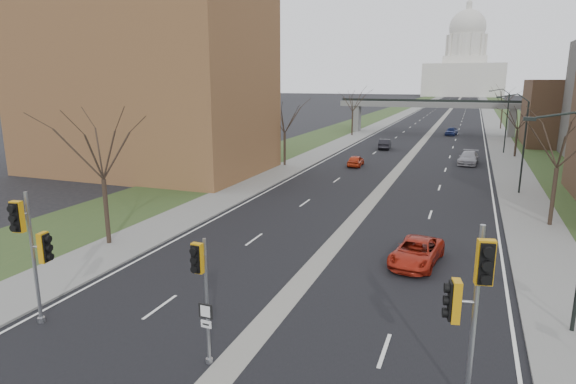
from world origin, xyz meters
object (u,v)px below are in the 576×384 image
Objects in this scene: signal_pole_right at (471,294)px; car_right_mid at (468,158)px; car_left_far at (385,144)px; signal_pole_median at (202,281)px; car_right_near at (416,252)px; car_left_near at (356,161)px; signal_pole_left at (32,241)px; car_right_far at (452,131)px.

signal_pole_right reaches higher than car_right_mid.
signal_pole_median is at bearing 89.10° from car_left_far.
signal_pole_right reaches higher than car_left_far.
car_right_near is at bearing 90.28° from signal_pole_right.
car_left_near is (-12.84, 41.31, -3.21)m from signal_pole_right.
car_left_far is at bearing 145.05° from car_right_mid.
signal_pole_right is at bearing -6.42° from signal_pole_left.
signal_pole_left is 16.38m from signal_pole_right.
signal_pole_left reaches higher than car_right_far.
signal_pole_median reaches higher than car_right_mid.
signal_pole_median reaches higher than car_left_far.
car_right_mid is at bearing 82.26° from signal_pole_median.
car_left_near is 13.91m from car_right_mid.
signal_pole_right is at bearing 6.89° from signal_pole_median.
car_left_far is 24.23m from car_right_far.
signal_pole_median is 58.16m from car_left_far.
signal_pole_left reaches higher than car_left_near.
signal_pole_median is 14.27m from car_right_near.
signal_pole_left reaches higher than car_right_mid.
signal_pole_left is at bearing -179.77° from signal_pole_median.
car_right_mid is 1.19× the size of car_right_far.
signal_pole_median is 1.22× the size of car_left_near.
signal_pole_median is at bearing -106.91° from car_right_near.
car_right_far reaches higher than car_left_near.
car_left_far is at bearing 77.46° from signal_pole_left.
car_left_near is at bearing -148.75° from car_right_mid.
signal_pole_median is at bearing 172.97° from signal_pole_right.
car_right_mid is at bearing 135.99° from car_left_far.
car_right_near is at bearing 67.10° from signal_pole_median.
car_left_far is (4.23, 57.78, -2.95)m from signal_pole_left.
car_right_mid is at bearing -155.81° from car_left_near.
car_right_mid is (8.09, 48.31, -2.51)m from signal_pole_median.
signal_pole_left is 1.06× the size of car_right_mid.
signal_pole_right is 43.38m from car_left_near.
car_left_near is 31.04m from car_right_near.
car_right_far is (-1.12, 67.97, 0.08)m from car_right_near.
signal_pole_left is 7.88m from signal_pole_median.
signal_pole_right is 1.33× the size of car_left_far.
signal_pole_right reaches higher than car_right_near.
car_left_far is at bearing -102.54° from car_right_far.
car_right_near is at bearing 97.36° from car_left_far.
signal_pole_right is 80.11m from car_right_far.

